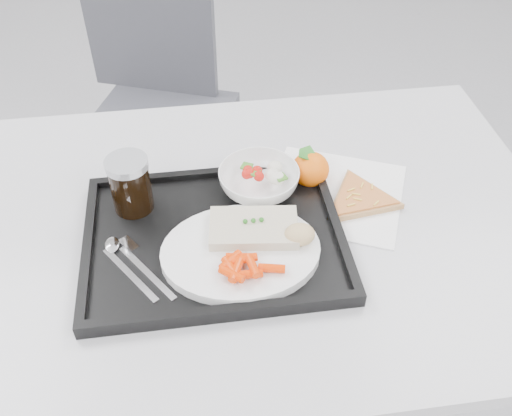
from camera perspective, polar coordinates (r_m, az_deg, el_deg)
name	(u,v)px	position (r m, az deg, el deg)	size (l,w,h in m)	color
table	(236,246)	(1.10, -2.04, -3.86)	(1.20, 0.80, 0.75)	#B7B7B9
chair	(155,87)	(1.86, -10.05, 11.82)	(0.54, 0.55, 0.93)	#3C3D44
tray	(214,238)	(1.01, -4.20, -3.05)	(0.45, 0.35, 0.03)	black
dinner_plate	(241,252)	(0.96, -1.55, -4.43)	(0.27, 0.27, 0.02)	white
fish_fillet	(254,228)	(0.98, -0.23, -2.00)	(0.16, 0.11, 0.03)	beige
bread_roll	(300,234)	(0.96, 4.38, -2.65)	(0.06, 0.06, 0.03)	#F0D684
salad_bowl	(259,181)	(1.07, 0.29, 2.75)	(0.15, 0.15, 0.05)	white
cola_glass	(130,183)	(1.04, -12.47, 2.41)	(0.08, 0.08, 0.11)	black
cutlery	(129,261)	(0.98, -12.60, -5.21)	(0.13, 0.16, 0.01)	silver
napkin	(335,194)	(1.11, 7.92, 1.42)	(0.33, 0.32, 0.00)	white
tangerine	(310,169)	(1.11, 5.46, 3.89)	(0.08, 0.08, 0.07)	orange
pizza_slice	(359,199)	(1.10, 10.28, 0.93)	(0.26, 0.26, 0.02)	tan
carrot_pile	(243,266)	(0.91, -1.32, -5.86)	(0.11, 0.07, 0.02)	#EF3603
salad_contents	(267,174)	(1.07, 1.11, 3.43)	(0.09, 0.07, 0.02)	red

